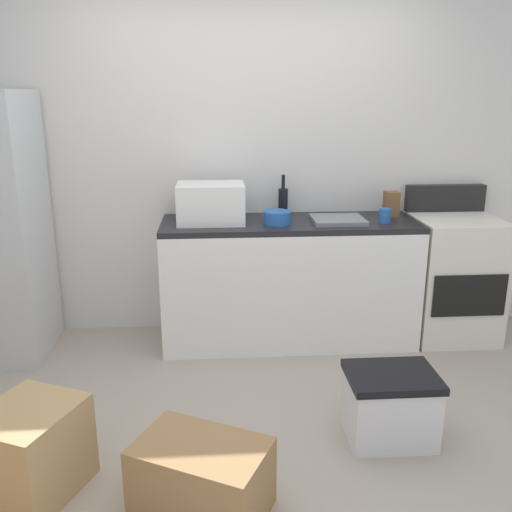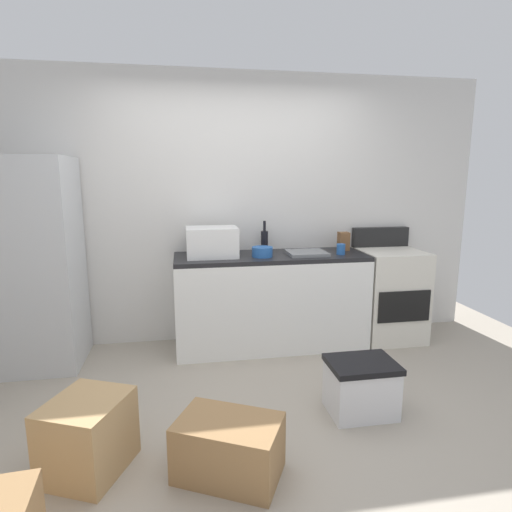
# 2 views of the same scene
# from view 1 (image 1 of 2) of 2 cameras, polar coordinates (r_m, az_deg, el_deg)

# --- Properties ---
(ground_plane) EXTENTS (6.00, 6.00, 0.00)m
(ground_plane) POSITION_cam_1_polar(r_m,az_deg,el_deg) (3.13, 0.49, -17.81)
(ground_plane) COLOR #9E9384
(wall_back) EXTENTS (5.00, 0.10, 2.60)m
(wall_back) POSITION_cam_1_polar(r_m,az_deg,el_deg) (4.17, -1.21, 9.99)
(wall_back) COLOR silver
(wall_back) RESTS_ON ground_plane
(kitchen_counter) EXTENTS (1.80, 0.60, 0.90)m
(kitchen_counter) POSITION_cam_1_polar(r_m,az_deg,el_deg) (4.04, 3.38, -2.63)
(kitchen_counter) COLOR white
(kitchen_counter) RESTS_ON ground_plane
(stove_oven) EXTENTS (0.60, 0.61, 1.10)m
(stove_oven) POSITION_cam_1_polar(r_m,az_deg,el_deg) (4.36, 19.47, -1.89)
(stove_oven) COLOR silver
(stove_oven) RESTS_ON ground_plane
(microwave) EXTENTS (0.46, 0.34, 0.27)m
(microwave) POSITION_cam_1_polar(r_m,az_deg,el_deg) (3.85, -4.66, 5.44)
(microwave) COLOR white
(microwave) RESTS_ON kitchen_counter
(sink_basin) EXTENTS (0.36, 0.32, 0.03)m
(sink_basin) POSITION_cam_1_polar(r_m,az_deg,el_deg) (3.92, 8.42, 3.70)
(sink_basin) COLOR slate
(sink_basin) RESTS_ON kitchen_counter
(wine_bottle) EXTENTS (0.07, 0.07, 0.30)m
(wine_bottle) POSITION_cam_1_polar(r_m,az_deg,el_deg) (4.07, 2.79, 5.68)
(wine_bottle) COLOR black
(wine_bottle) RESTS_ON kitchen_counter
(coffee_mug) EXTENTS (0.08, 0.08, 0.10)m
(coffee_mug) POSITION_cam_1_polar(r_m,az_deg,el_deg) (3.95, 13.12, 4.06)
(coffee_mug) COLOR #2659A5
(coffee_mug) RESTS_ON kitchen_counter
(knife_block) EXTENTS (0.10, 0.10, 0.18)m
(knife_block) POSITION_cam_1_polar(r_m,az_deg,el_deg) (4.17, 13.73, 5.22)
(knife_block) COLOR brown
(knife_block) RESTS_ON kitchen_counter
(mixing_bowl) EXTENTS (0.19, 0.19, 0.09)m
(mixing_bowl) POSITION_cam_1_polar(r_m,az_deg,el_deg) (3.81, 2.18, 3.98)
(mixing_bowl) COLOR #2659A5
(mixing_bowl) RESTS_ON kitchen_counter
(cardboard_box_large) EXTENTS (0.66, 0.57, 0.33)m
(cardboard_box_large) POSITION_cam_1_polar(r_m,az_deg,el_deg) (2.59, -5.61, -21.74)
(cardboard_box_large) COLOR olive
(cardboard_box_large) RESTS_ON ground_plane
(cardboard_box_medium) EXTENTS (0.53, 0.56, 0.42)m
(cardboard_box_medium) POSITION_cam_1_polar(r_m,az_deg,el_deg) (2.84, -22.10, -18.08)
(cardboard_box_medium) COLOR tan
(cardboard_box_medium) RESTS_ON ground_plane
(storage_bin) EXTENTS (0.46, 0.36, 0.38)m
(storage_bin) POSITION_cam_1_polar(r_m,az_deg,el_deg) (3.09, 13.61, -14.70)
(storage_bin) COLOR silver
(storage_bin) RESTS_ON ground_plane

